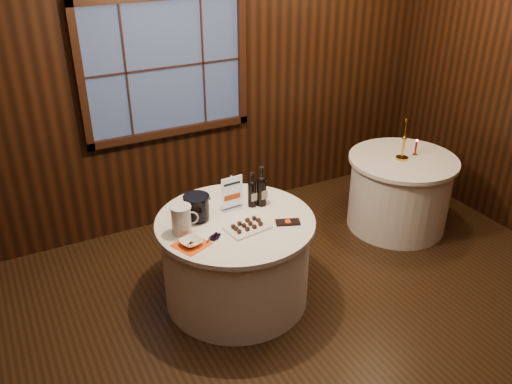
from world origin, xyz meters
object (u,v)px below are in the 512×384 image
port_bottle_left (252,192)px  chocolate_plate (248,226)px  side_table (399,192)px  main_table (236,259)px  grape_bunch (216,237)px  cracker_bowl (191,242)px  red_candle (416,149)px  sign_stand (232,198)px  brass_candlestick (404,144)px  glass_pitcher (182,219)px  ice_bucket (197,207)px  port_bottle_right (262,189)px  chocolate_box (288,222)px

port_bottle_left → chocolate_plate: bearing=-124.8°
side_table → main_table: bearing=-171.5°
grape_bunch → cracker_bowl: bearing=175.6°
red_candle → side_table: bearing=-178.7°
sign_stand → grape_bunch: 0.48m
cracker_bowl → brass_candlestick: size_ratio=0.37×
port_bottle_left → chocolate_plate: port_bottle_left is taller
glass_pitcher → side_table: bearing=21.1°
cracker_bowl → glass_pitcher: bearing=89.0°
red_candle → port_bottle_left: bearing=-175.1°
chocolate_plate → brass_candlestick: bearing=13.2°
sign_stand → ice_bucket: 0.32m
port_bottle_left → brass_candlestick: size_ratio=0.71×
side_table → port_bottle_right: (-1.70, -0.18, 0.53)m
side_table → glass_pitcher: (-2.44, -0.29, 0.50)m
sign_stand → brass_candlestick: 1.92m
cracker_bowl → port_bottle_left: bearing=25.2°
grape_bunch → cracker_bowl: (-0.20, 0.02, 0.00)m
side_table → glass_pitcher: bearing=-173.3°
ice_bucket → grape_bunch: size_ratio=1.28×
chocolate_box → ice_bucket: bearing=169.5°
main_table → port_bottle_left: 0.58m
main_table → side_table: 2.02m
grape_bunch → chocolate_plate: bearing=5.4°
brass_candlestick → red_candle: (0.18, 0.01, -0.09)m
ice_bucket → port_bottle_left: bearing=-0.4°
main_table → sign_stand: size_ratio=4.20×
grape_bunch → glass_pitcher: size_ratio=0.72×
glass_pitcher → brass_candlestick: size_ratio=0.53×
port_bottle_left → ice_bucket: port_bottle_left is taller
chocolate_plate → red_candle: 2.17m
ice_bucket → port_bottle_right: bearing=-2.4°
port_bottle_left → red_candle: 1.93m
side_table → glass_pitcher: size_ratio=4.68×
ice_bucket → glass_pitcher: bearing=-143.7°
port_bottle_left → red_candle: size_ratio=1.78×
main_table → chocolate_box: size_ratio=6.72×
chocolate_plate → glass_pitcher: (-0.47, 0.18, 0.10)m
brass_candlestick → port_bottle_left: bearing=-175.0°
chocolate_plate → glass_pitcher: 0.51m
port_bottle_right → cracker_bowl: port_bottle_right is taller
port_bottle_right → chocolate_box: (0.04, -0.36, -0.14)m
side_table → grape_bunch: size_ratio=6.50×
sign_stand → chocolate_box: (0.29, -0.41, -0.10)m
grape_bunch → port_bottle_left: bearing=34.9°
ice_bucket → cracker_bowl: bearing=-119.3°
main_table → grape_bunch: 0.51m
grape_bunch → glass_pitcher: bearing=133.4°
ice_bucket → cracker_bowl: 0.38m
side_table → brass_candlestick: 0.54m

